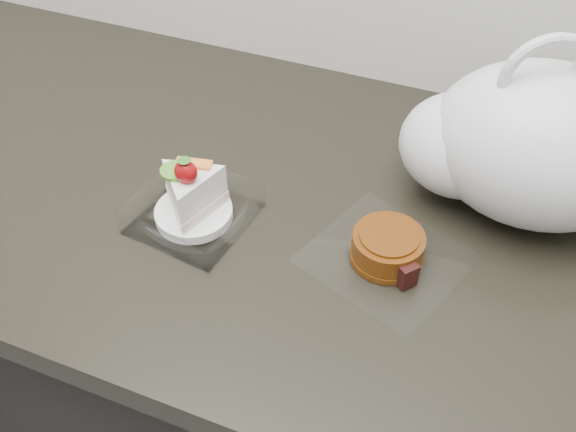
% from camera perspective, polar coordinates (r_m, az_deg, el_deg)
% --- Properties ---
extents(counter, '(2.04, 0.64, 0.90)m').
position_cam_1_polar(counter, '(1.20, -3.40, -13.21)').
color(counter, black).
rests_on(counter, ground).
extents(cake_tray, '(0.15, 0.15, 0.10)m').
position_cam_1_polar(cake_tray, '(0.79, -8.50, 1.15)').
color(cake_tray, white).
rests_on(cake_tray, counter).
extents(mooncake_wrap, '(0.21, 0.21, 0.04)m').
position_cam_1_polar(mooncake_wrap, '(0.75, 8.88, -2.99)').
color(mooncake_wrap, white).
rests_on(mooncake_wrap, counter).
extents(plastic_bag, '(0.33, 0.26, 0.24)m').
position_cam_1_polar(plastic_bag, '(0.81, 20.28, 5.99)').
color(plastic_bag, white).
rests_on(plastic_bag, counter).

